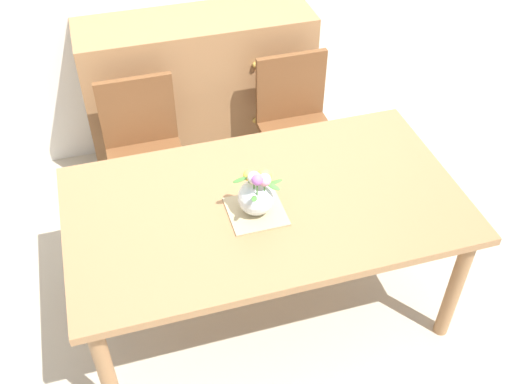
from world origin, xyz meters
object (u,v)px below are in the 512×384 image
(dining_table, at_px, (265,214))
(flower_vase, at_px, (257,194))
(chair_left, at_px, (144,147))
(chair_right, at_px, (296,120))
(dresser, at_px, (200,92))

(dining_table, relative_size, flower_vase, 7.16)
(chair_left, bearing_deg, dining_table, 118.04)
(chair_right, xyz_separation_m, flower_vase, (-0.51, -0.90, 0.33))
(flower_vase, bearing_deg, dining_table, 44.61)
(dining_table, xyz_separation_m, chair_left, (-0.45, 0.85, -0.14))
(chair_right, xyz_separation_m, dresser, (-0.48, 0.48, -0.02))
(chair_right, bearing_deg, dresser, -45.57)
(dining_table, distance_m, dresser, 1.34)
(chair_left, relative_size, chair_right, 1.00)
(dining_table, relative_size, chair_left, 2.00)
(chair_left, bearing_deg, chair_right, -180.00)
(dining_table, distance_m, chair_left, 0.97)
(chair_left, height_order, dresser, dresser)
(flower_vase, bearing_deg, chair_left, 113.65)
(chair_left, bearing_deg, dresser, -131.21)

